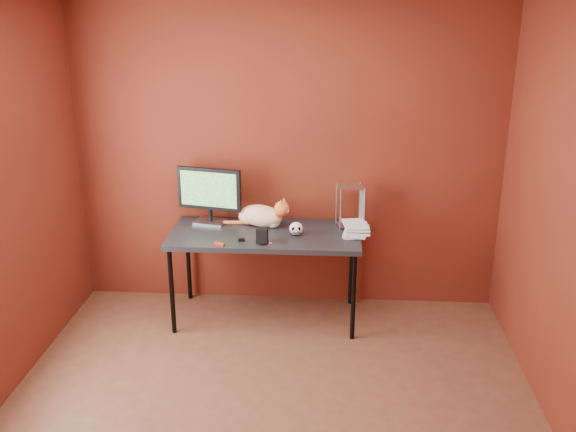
# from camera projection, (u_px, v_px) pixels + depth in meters

# --- Properties ---
(room) EXTENTS (3.52, 3.52, 2.61)m
(room) POSITION_uv_depth(u_px,v_px,m) (266.00, 203.00, 3.53)
(room) COLOR #562E1D
(room) RESTS_ON ground
(desk) EXTENTS (1.50, 0.70, 0.75)m
(desk) POSITION_uv_depth(u_px,v_px,m) (265.00, 238.00, 5.08)
(desk) COLOR black
(desk) RESTS_ON ground
(monitor) EXTENTS (0.53, 0.22, 0.46)m
(monitor) POSITION_uv_depth(u_px,v_px,m) (209.00, 193.00, 5.18)
(monitor) COLOR #A5A5A9
(monitor) RESTS_ON desk
(cat) EXTENTS (0.54, 0.31, 0.26)m
(cat) POSITION_uv_depth(u_px,v_px,m) (261.00, 215.00, 5.18)
(cat) COLOR orange
(cat) RESTS_ON desk
(skull_mug) EXTENTS (0.11, 0.11, 0.10)m
(skull_mug) POSITION_uv_depth(u_px,v_px,m) (296.00, 229.00, 4.99)
(skull_mug) COLOR white
(skull_mug) RESTS_ON desk
(speaker) EXTENTS (0.10, 0.10, 0.12)m
(speaker) POSITION_uv_depth(u_px,v_px,m) (262.00, 236.00, 4.83)
(speaker) COLOR black
(speaker) RESTS_ON desk
(book_stack) EXTENTS (0.22, 0.27, 0.98)m
(book_stack) POSITION_uv_depth(u_px,v_px,m) (347.00, 173.00, 4.88)
(book_stack) COLOR beige
(book_stack) RESTS_ON desk
(wire_rack) EXTENTS (0.22, 0.20, 0.34)m
(wire_rack) POSITION_uv_depth(u_px,v_px,m) (350.00, 206.00, 5.15)
(wire_rack) COLOR #A5A5A9
(wire_rack) RESTS_ON desk
(pocket_knife) EXTENTS (0.09, 0.06, 0.02)m
(pocket_knife) POSITION_uv_depth(u_px,v_px,m) (219.00, 244.00, 4.81)
(pocket_knife) COLOR #B4200D
(pocket_knife) RESTS_ON desk
(black_gadget) EXTENTS (0.05, 0.04, 0.02)m
(black_gadget) POSITION_uv_depth(u_px,v_px,m) (242.00, 240.00, 4.88)
(black_gadget) COLOR black
(black_gadget) RESTS_ON desk
(washer) EXTENTS (0.05, 0.05, 0.00)m
(washer) POSITION_uv_depth(u_px,v_px,m) (269.00, 243.00, 4.84)
(washer) COLOR #A5A5A9
(washer) RESTS_ON desk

